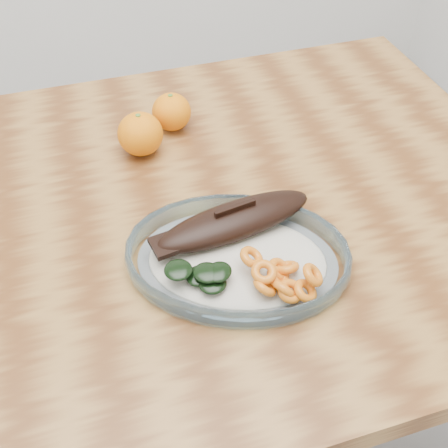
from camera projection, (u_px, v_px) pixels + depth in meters
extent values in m
plane|color=slate|center=(181.00, 437.00, 1.35)|extent=(3.00, 3.00, 0.00)
cube|color=#5C3315|center=(155.00, 221.00, 0.84)|extent=(1.20, 0.80, 0.04)
cylinder|color=brown|center=(344.00, 194.00, 1.45)|extent=(0.06, 0.06, 0.71)
ellipsoid|color=white|center=(237.00, 261.00, 0.75)|extent=(0.64, 0.56, 0.01)
torus|color=#8AB9D5|center=(237.00, 256.00, 0.74)|extent=(0.70, 0.70, 0.03)
ellipsoid|color=silver|center=(238.00, 252.00, 0.74)|extent=(0.57, 0.49, 0.02)
ellipsoid|color=black|center=(235.00, 212.00, 0.76)|extent=(0.24, 0.10, 0.04)
ellipsoid|color=black|center=(235.00, 216.00, 0.76)|extent=(0.20, 0.09, 0.02)
cube|color=black|center=(167.00, 236.00, 0.72)|extent=(0.05, 0.05, 0.01)
cube|color=black|center=(235.00, 202.00, 0.74)|extent=(0.06, 0.02, 0.02)
torus|color=orange|center=(265.00, 279.00, 0.68)|extent=(0.04, 0.04, 0.03)
torus|color=orange|center=(279.00, 269.00, 0.69)|extent=(0.04, 0.04, 0.04)
torus|color=orange|center=(280.00, 261.00, 0.70)|extent=(0.04, 0.04, 0.04)
torus|color=orange|center=(307.00, 283.00, 0.68)|extent=(0.04, 0.05, 0.03)
torus|color=orange|center=(279.00, 270.00, 0.69)|extent=(0.04, 0.04, 0.03)
torus|color=orange|center=(291.00, 283.00, 0.68)|extent=(0.04, 0.04, 0.02)
torus|color=orange|center=(288.00, 259.00, 0.70)|extent=(0.04, 0.04, 0.03)
torus|color=orange|center=(285.00, 281.00, 0.68)|extent=(0.04, 0.05, 0.04)
torus|color=orange|center=(314.00, 266.00, 0.68)|extent=(0.04, 0.04, 0.03)
torus|color=orange|center=(252.00, 249.00, 0.70)|extent=(0.05, 0.05, 0.03)
torus|color=orange|center=(265.00, 263.00, 0.68)|extent=(0.03, 0.04, 0.02)
ellipsoid|color=black|center=(212.00, 275.00, 0.69)|extent=(0.05, 0.05, 0.01)
ellipsoid|color=black|center=(198.00, 267.00, 0.70)|extent=(0.05, 0.05, 0.01)
ellipsoid|color=black|center=(177.00, 261.00, 0.69)|extent=(0.04, 0.04, 0.01)
ellipsoid|color=black|center=(207.00, 264.00, 0.69)|extent=(0.05, 0.05, 0.01)
ellipsoid|color=black|center=(218.00, 263.00, 0.69)|extent=(0.05, 0.05, 0.01)
sphere|color=orange|center=(140.00, 134.00, 0.90)|extent=(0.07, 0.07, 0.07)
sphere|color=orange|center=(172.00, 112.00, 0.96)|extent=(0.07, 0.07, 0.07)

